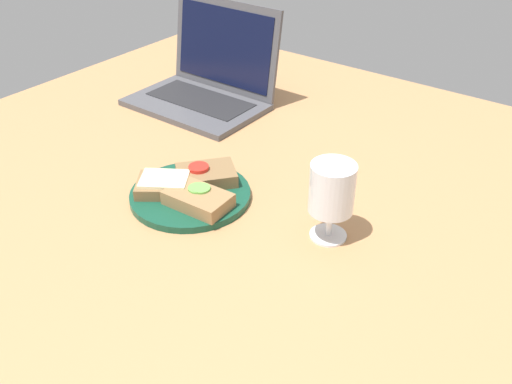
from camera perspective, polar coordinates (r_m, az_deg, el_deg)
The scene contains 7 objects.
wooden_table at distance 107.24cm, azimuth -3.45°, elevation -0.37°, with size 140.00×140.00×3.00cm, color #B27F51.
plate at distance 104.04cm, azimuth -6.58°, elevation -0.29°, with size 21.86×21.86×1.31cm, color #144733.
sandwich_with_cucumber at distance 99.32cm, azimuth -5.81°, elevation -0.66°, with size 11.60×7.40×2.92cm.
sandwich_with_tomato at distance 105.85cm, azimuth -5.03°, elevation 1.71°, with size 12.60×12.99×3.16cm.
sandwich_with_cheese at distance 104.02cm, azimuth -9.12°, elevation 0.76°, with size 12.43×11.88×2.73cm.
wine_glass at distance 90.19cm, azimuth 7.59°, elevation 0.03°, with size 7.30×7.30×13.57cm.
laptop at distance 139.81cm, azimuth -4.90°, elevation 10.99°, with size 31.54×24.03×22.57cm.
Camera 1 is at (58.61, -67.63, 60.60)cm, focal length 40.00 mm.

